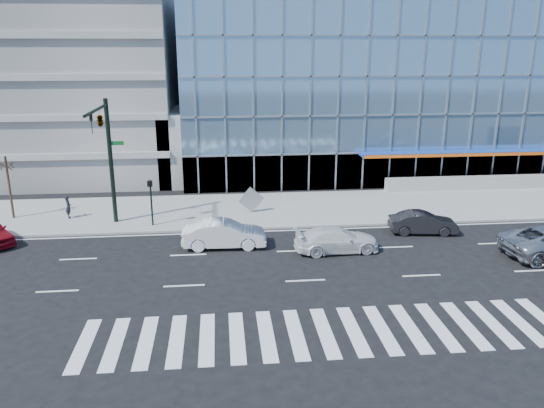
{
  "coord_description": "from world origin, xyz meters",
  "views": [
    {
      "loc": [
        -4.09,
        -27.95,
        11.27
      ],
      "look_at": [
        -0.97,
        3.0,
        1.94
      ],
      "focal_mm": 35.0,
      "sensor_mm": 36.0,
      "label": 1
    }
  ],
  "objects_px": {
    "street_tree_near": "(6,165)",
    "pedestrian": "(68,207)",
    "traffic_signal": "(103,134)",
    "dark_sedan": "(423,223)",
    "ped_signal_post": "(151,196)",
    "tilted_panel": "(251,200)",
    "white_sedan": "(224,234)",
    "white_suv": "(337,240)"
  },
  "relations": [
    {
      "from": "street_tree_near",
      "to": "pedestrian",
      "type": "xyz_separation_m",
      "value": [
        3.75,
        -0.43,
        -2.86
      ]
    },
    {
      "from": "traffic_signal",
      "to": "street_tree_near",
      "type": "bearing_deg",
      "value": 157.29
    },
    {
      "from": "street_tree_near",
      "to": "dark_sedan",
      "type": "bearing_deg",
      "value": -11.42
    },
    {
      "from": "ped_signal_post",
      "to": "tilted_panel",
      "type": "distance_m",
      "value": 6.93
    },
    {
      "from": "white_sedan",
      "to": "pedestrian",
      "type": "relative_size",
      "value": 3.14
    },
    {
      "from": "pedestrian",
      "to": "tilted_panel",
      "type": "height_order",
      "value": "tilted_panel"
    },
    {
      "from": "dark_sedan",
      "to": "pedestrian",
      "type": "bearing_deg",
      "value": 85.28
    },
    {
      "from": "traffic_signal",
      "to": "dark_sedan",
      "type": "distance_m",
      "value": 20.3
    },
    {
      "from": "white_sedan",
      "to": "tilted_panel",
      "type": "relative_size",
      "value": 3.71
    },
    {
      "from": "tilted_panel",
      "to": "street_tree_near",
      "type": "bearing_deg",
      "value": 168.61
    },
    {
      "from": "street_tree_near",
      "to": "white_suv",
      "type": "relative_size",
      "value": 0.88
    },
    {
      "from": "traffic_signal",
      "to": "white_suv",
      "type": "height_order",
      "value": "traffic_signal"
    },
    {
      "from": "street_tree_near",
      "to": "pedestrian",
      "type": "distance_m",
      "value": 4.73
    },
    {
      "from": "pedestrian",
      "to": "street_tree_near",
      "type": "bearing_deg",
      "value": 64.57
    },
    {
      "from": "street_tree_near",
      "to": "white_sedan",
      "type": "height_order",
      "value": "street_tree_near"
    },
    {
      "from": "traffic_signal",
      "to": "tilted_panel",
      "type": "relative_size",
      "value": 6.15
    },
    {
      "from": "ped_signal_post",
      "to": "dark_sedan",
      "type": "distance_m",
      "value": 17.18
    },
    {
      "from": "white_suv",
      "to": "ped_signal_post",
      "type": "bearing_deg",
      "value": 61.07
    },
    {
      "from": "white_sedan",
      "to": "white_suv",
      "type": "bearing_deg",
      "value": -99.69
    },
    {
      "from": "street_tree_near",
      "to": "dark_sedan",
      "type": "xyz_separation_m",
      "value": [
        26.4,
        -5.33,
        -3.09
      ]
    },
    {
      "from": "traffic_signal",
      "to": "pedestrian",
      "type": "bearing_deg",
      "value": 142.44
    },
    {
      "from": "white_sedan",
      "to": "dark_sedan",
      "type": "xyz_separation_m",
      "value": [
        12.35,
        1.12,
        -0.11
      ]
    },
    {
      "from": "traffic_signal",
      "to": "pedestrian",
      "type": "height_order",
      "value": "traffic_signal"
    },
    {
      "from": "dark_sedan",
      "to": "white_suv",
      "type": "bearing_deg",
      "value": 119.52
    },
    {
      "from": "street_tree_near",
      "to": "traffic_signal",
      "type": "bearing_deg",
      "value": -22.71
    },
    {
      "from": "tilted_panel",
      "to": "traffic_signal",
      "type": "bearing_deg",
      "value": -174.32
    },
    {
      "from": "street_tree_near",
      "to": "white_sedan",
      "type": "bearing_deg",
      "value": -24.68
    },
    {
      "from": "ped_signal_post",
      "to": "tilted_panel",
      "type": "bearing_deg",
      "value": 18.12
    },
    {
      "from": "traffic_signal",
      "to": "dark_sedan",
      "type": "height_order",
      "value": "traffic_signal"
    },
    {
      "from": "traffic_signal",
      "to": "white_suv",
      "type": "distance_m",
      "value": 15.25
    },
    {
      "from": "ped_signal_post",
      "to": "traffic_signal",
      "type": "bearing_deg",
      "value": -171.48
    },
    {
      "from": "traffic_signal",
      "to": "street_tree_near",
      "type": "distance_m",
      "value": 7.96
    },
    {
      "from": "dark_sedan",
      "to": "tilted_panel",
      "type": "height_order",
      "value": "tilted_panel"
    },
    {
      "from": "white_suv",
      "to": "street_tree_near",
      "type": "bearing_deg",
      "value": 65.77
    },
    {
      "from": "street_tree_near",
      "to": "white_suv",
      "type": "height_order",
      "value": "street_tree_near"
    },
    {
      "from": "tilted_panel",
      "to": "white_suv",
      "type": "bearing_deg",
      "value": -68.94
    },
    {
      "from": "traffic_signal",
      "to": "ped_signal_post",
      "type": "distance_m",
      "value": 4.75
    },
    {
      "from": "traffic_signal",
      "to": "white_suv",
      "type": "bearing_deg",
      "value": -19.83
    },
    {
      "from": "white_suv",
      "to": "traffic_signal",
      "type": "bearing_deg",
      "value": 66.77
    },
    {
      "from": "street_tree_near",
      "to": "white_suv",
      "type": "distance_m",
      "value": 22.04
    },
    {
      "from": "pedestrian",
      "to": "tilted_panel",
      "type": "distance_m",
      "value": 12.26
    },
    {
      "from": "traffic_signal",
      "to": "tilted_panel",
      "type": "xyz_separation_m",
      "value": [
        9.0,
        2.5,
        -5.1
      ]
    }
  ]
}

